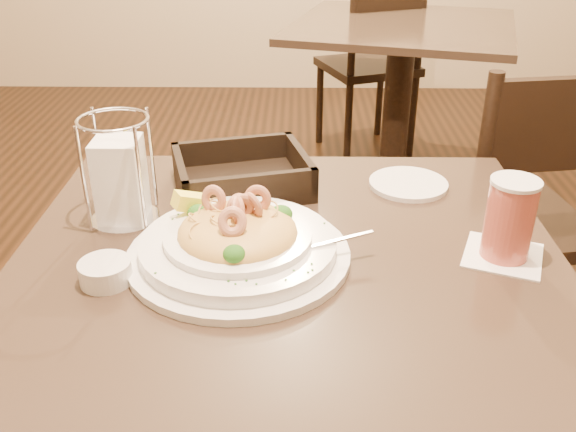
{
  "coord_description": "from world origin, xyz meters",
  "views": [
    {
      "loc": [
        0.01,
        -0.86,
        1.3
      ],
      "look_at": [
        0.0,
        0.02,
        0.84
      ],
      "focal_mm": 40.0,
      "sensor_mm": 36.0,
      "label": 1
    }
  ],
  "objects_px": {
    "pasta_bowl": "(238,241)",
    "butter_ramekin": "(105,272)",
    "napkin_caddy": "(120,178)",
    "dining_chair_near": "(516,215)",
    "bread_basket": "(242,177)",
    "background_table": "(399,79)",
    "drink_glass": "(509,220)",
    "main_table": "(288,382)",
    "side_plate": "(408,184)",
    "dining_chair_far": "(372,59)"
  },
  "relations": [
    {
      "from": "drink_glass",
      "to": "bread_basket",
      "type": "height_order",
      "value": "drink_glass"
    },
    {
      "from": "background_table",
      "to": "napkin_caddy",
      "type": "distance_m",
      "value": 1.94
    },
    {
      "from": "main_table",
      "to": "butter_ramekin",
      "type": "bearing_deg",
      "value": -170.28
    },
    {
      "from": "dining_chair_near",
      "to": "side_plate",
      "type": "bearing_deg",
      "value": 36.47
    },
    {
      "from": "dining_chair_near",
      "to": "napkin_caddy",
      "type": "distance_m",
      "value": 1.09
    },
    {
      "from": "background_table",
      "to": "side_plate",
      "type": "height_order",
      "value": "side_plate"
    },
    {
      "from": "bread_basket",
      "to": "butter_ramekin",
      "type": "xyz_separation_m",
      "value": [
        -0.18,
        -0.33,
        -0.01
      ]
    },
    {
      "from": "napkin_caddy",
      "to": "dining_chair_near",
      "type": "bearing_deg",
      "value": 30.25
    },
    {
      "from": "pasta_bowl",
      "to": "main_table",
      "type": "bearing_deg",
      "value": -16.12
    },
    {
      "from": "dining_chair_far",
      "to": "side_plate",
      "type": "xyz_separation_m",
      "value": [
        -0.15,
        -2.02,
        0.26
      ]
    },
    {
      "from": "pasta_bowl",
      "to": "butter_ramekin",
      "type": "relative_size",
      "value": 4.99
    },
    {
      "from": "pasta_bowl",
      "to": "side_plate",
      "type": "bearing_deg",
      "value": 41.39
    },
    {
      "from": "dining_chair_far",
      "to": "napkin_caddy",
      "type": "bearing_deg",
      "value": 51.43
    },
    {
      "from": "pasta_bowl",
      "to": "side_plate",
      "type": "relative_size",
      "value": 2.54
    },
    {
      "from": "dining_chair_far",
      "to": "pasta_bowl",
      "type": "bearing_deg",
      "value": 57.36
    },
    {
      "from": "main_table",
      "to": "napkin_caddy",
      "type": "xyz_separation_m",
      "value": [
        -0.29,
        0.15,
        0.32
      ]
    },
    {
      "from": "bread_basket",
      "to": "napkin_caddy",
      "type": "height_order",
      "value": "napkin_caddy"
    },
    {
      "from": "main_table",
      "to": "background_table",
      "type": "height_order",
      "value": "same"
    },
    {
      "from": "main_table",
      "to": "side_plate",
      "type": "xyz_separation_m",
      "value": [
        0.24,
        0.3,
        0.24
      ]
    },
    {
      "from": "dining_chair_near",
      "to": "bread_basket",
      "type": "bearing_deg",
      "value": 20.07
    },
    {
      "from": "dining_chair_far",
      "to": "dining_chair_near",
      "type": "bearing_deg",
      "value": 76.34
    },
    {
      "from": "dining_chair_near",
      "to": "background_table",
      "type": "bearing_deg",
      "value": -92.25
    },
    {
      "from": "butter_ramekin",
      "to": "drink_glass",
      "type": "bearing_deg",
      "value": 7.61
    },
    {
      "from": "background_table",
      "to": "drink_glass",
      "type": "bearing_deg",
      "value": -93.32
    },
    {
      "from": "drink_glass",
      "to": "pasta_bowl",
      "type": "bearing_deg",
      "value": -178.24
    },
    {
      "from": "side_plate",
      "to": "drink_glass",
      "type": "bearing_deg",
      "value": -66.71
    },
    {
      "from": "background_table",
      "to": "dining_chair_near",
      "type": "xyz_separation_m",
      "value": [
        0.15,
        -1.24,
        -0.02
      ]
    },
    {
      "from": "pasta_bowl",
      "to": "napkin_caddy",
      "type": "bearing_deg",
      "value": 149.03
    },
    {
      "from": "pasta_bowl",
      "to": "napkin_caddy",
      "type": "distance_m",
      "value": 0.25
    },
    {
      "from": "napkin_caddy",
      "to": "butter_ramekin",
      "type": "bearing_deg",
      "value": -84.69
    },
    {
      "from": "main_table",
      "to": "drink_glass",
      "type": "xyz_separation_m",
      "value": [
        0.35,
        0.04,
        0.31
      ]
    },
    {
      "from": "background_table",
      "to": "butter_ramekin",
      "type": "distance_m",
      "value": 2.11
    },
    {
      "from": "dining_chair_far",
      "to": "bread_basket",
      "type": "distance_m",
      "value": 2.11
    },
    {
      "from": "background_table",
      "to": "dining_chair_far",
      "type": "relative_size",
      "value": 1.19
    },
    {
      "from": "napkin_caddy",
      "to": "side_plate",
      "type": "xyz_separation_m",
      "value": [
        0.53,
        0.15,
        -0.08
      ]
    },
    {
      "from": "dining_chair_near",
      "to": "butter_ramekin",
      "type": "bearing_deg",
      "value": 30.45
    },
    {
      "from": "dining_chair_near",
      "to": "drink_glass",
      "type": "distance_m",
      "value": 0.76
    },
    {
      "from": "napkin_caddy",
      "to": "pasta_bowl",
      "type": "bearing_deg",
      "value": -30.97
    },
    {
      "from": "napkin_caddy",
      "to": "butter_ramekin",
      "type": "height_order",
      "value": "napkin_caddy"
    },
    {
      "from": "bread_basket",
      "to": "side_plate",
      "type": "xyz_separation_m",
      "value": [
        0.33,
        0.01,
        -0.02
      ]
    },
    {
      "from": "drink_glass",
      "to": "dining_chair_near",
      "type": "bearing_deg",
      "value": 68.3
    },
    {
      "from": "dining_chair_far",
      "to": "drink_glass",
      "type": "distance_m",
      "value": 2.31
    },
    {
      "from": "pasta_bowl",
      "to": "butter_ramekin",
      "type": "height_order",
      "value": "pasta_bowl"
    },
    {
      "from": "pasta_bowl",
      "to": "dining_chair_near",
      "type": "bearing_deg",
      "value": 43.62
    },
    {
      "from": "drink_glass",
      "to": "background_table",
      "type": "bearing_deg",
      "value": 86.68
    },
    {
      "from": "background_table",
      "to": "dining_chair_near",
      "type": "height_order",
      "value": "dining_chair_near"
    },
    {
      "from": "main_table",
      "to": "bread_basket",
      "type": "height_order",
      "value": "bread_basket"
    },
    {
      "from": "dining_chair_near",
      "to": "butter_ramekin",
      "type": "xyz_separation_m",
      "value": [
        -0.88,
        -0.72,
        0.28
      ]
    },
    {
      "from": "dining_chair_near",
      "to": "bread_basket",
      "type": "height_order",
      "value": "dining_chair_near"
    },
    {
      "from": "main_table",
      "to": "dining_chair_near",
      "type": "distance_m",
      "value": 0.91
    }
  ]
}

